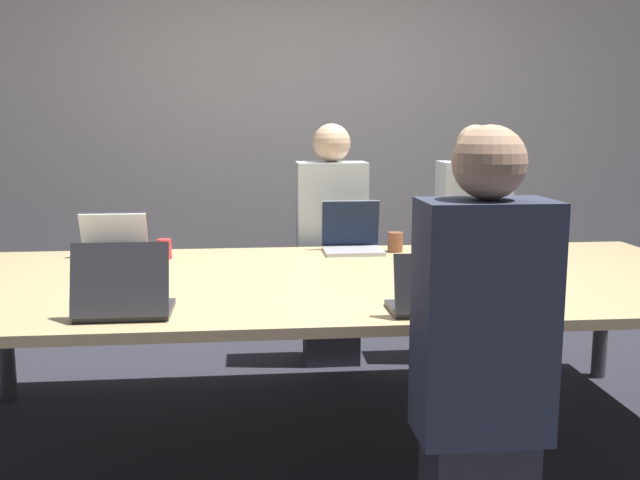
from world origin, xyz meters
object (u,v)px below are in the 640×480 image
Objects in this scene: cup_far_left at (164,249)px; cup_near_midright at (494,297)px; cup_far_center at (395,242)px; stapler at (413,275)px; laptop_far_center at (352,237)px; person_far_right at (472,248)px; person_far_center at (331,248)px; person_near_midright at (482,362)px; laptop_far_right at (490,236)px; laptop_far_left at (114,244)px; laptop_near_midright at (435,296)px; laptop_near_left at (123,295)px.

cup_far_left is 1.11× the size of cup_near_midright.
cup_far_center is 0.68× the size of stapler.
person_far_right reaches higher than laptop_far_center.
person_near_midright is at bearing -83.56° from person_far_center.
cup_near_midright is (1.32, -1.09, -0.01)m from cup_far_left.
cup_near_midright is at bearing -75.24° from person_far_center.
person_far_center is 0.92m from laptop_far_right.
cup_far_center is 1.15× the size of cup_near_midright.
person_far_right is 1.24m from stapler.
laptop_far_center is 2.04× the size of stapler.
cup_far_center is 0.07× the size of person_near_midright.
person_far_right is at bearing 75.21° from cup_near_midright.
stapler is (-0.00, 0.92, 0.08)m from person_near_midright.
person_far_right is 4.11× the size of laptop_far_left.
person_far_right is at bearing 15.41° from cup_far_left.
person_near_midright is at bearing -53.50° from cup_far_left.
cup_far_left is (-0.90, -0.51, 0.10)m from person_far_center.
stapler is at bearing -77.41° from laptop_far_center.
person_far_center is at bearing 21.09° from laptop_far_left.
laptop_near_midright is 0.25m from cup_near_midright.
laptop_near_midright is (-0.65, -1.63, 0.12)m from person_far_right.
laptop_near_left reaches higher than laptop_near_midright.
laptop_far_right is (1.72, 1.14, 0.00)m from laptop_near_left.
person_far_right is 4.39× the size of laptop_near_midright.
person_near_midright reaches higher than person_far_center.
laptop_far_right is at bearing 2.10° from cup_far_left.
laptop_near_left is 1.24m from stapler.
person_far_right is 2.09m from person_near_midright.
laptop_near_left reaches higher than cup_near_midright.
laptop_far_center is 2.99× the size of cup_far_center.
laptop_far_center is at bearing -80.42° from person_far_center.
cup_far_center is at bearing 3.84° from cup_far_left.
laptop_far_center reaches higher than cup_far_center.
laptop_far_left is (-1.45, -0.02, 0.02)m from cup_far_center.
cup_far_left is (-0.96, -0.12, -0.03)m from laptop_far_center.
laptop_far_right reaches higher than stapler.
laptop_near_midright is 0.55m from stapler.
person_near_midright is 0.93m from stapler.
laptop_far_center reaches higher than cup_far_left.
person_near_midright reaches higher than cup_far_left.
laptop_far_center reaches higher than laptop_near_midright.
person_far_right is at bearing 36.20° from cup_far_center.
person_near_midright reaches higher than laptop_far_left.
person_far_center is at bearing -120.14° from laptop_near_left.
person_far_right is (1.75, 1.55, -0.13)m from laptop_near_left.
cup_far_left reaches higher than cup_near_midright.
person_near_midright is (0.23, -2.03, 0.00)m from person_far_center.
laptop_near_left is 1.08m from cup_far_left.
cup_far_center is 0.31× the size of laptop_far_left.
person_near_midright is at bearing -92.14° from cup_far_center.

